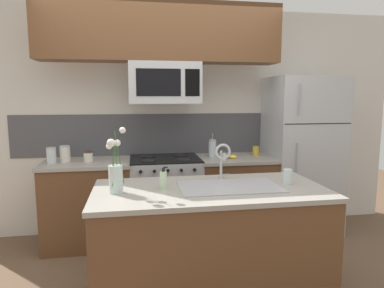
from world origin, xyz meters
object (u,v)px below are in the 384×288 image
Objects in this scene: refrigerator at (301,155)px; flower_vase at (116,175)px; storage_jar_medium at (65,154)px; sink_faucet at (223,157)px; microwave at (164,83)px; drinking_glass at (287,177)px; storage_jar_tall at (51,155)px; dish_soap_bottle at (163,179)px; banana_bunch at (230,156)px; french_press at (212,148)px; coffee_tin at (256,151)px; stove_range at (165,199)px; storage_jar_short at (88,157)px.

flower_vase is (-2.07, -1.29, 0.14)m from refrigerator.
storage_jar_medium is 0.56× the size of sink_faucet.
refrigerator is at bearing 40.58° from sink_faucet.
drinking_glass is (0.85, -1.22, -0.76)m from microwave.
storage_jar_tall is 0.14m from storage_jar_medium.
dish_soap_bottle is (-0.50, -0.17, -0.13)m from sink_faucet.
dish_soap_bottle is 0.97m from drinking_glass.
storage_jar_medium is 1.77m from banana_bunch.
storage_jar_medium is 0.91× the size of banana_bunch.
dish_soap_bottle reaches higher than banana_bunch.
storage_jar_tall is 0.62× the size of french_press.
banana_bunch is (0.72, -0.04, -0.80)m from microwave.
storage_jar_medium is 1.04× the size of dish_soap_bottle.
refrigerator is 0.55m from coffee_tin.
storage_jar_short is at bearing -179.86° from stove_range.
refrigerator is 2.66m from storage_jar_medium.
microwave reaches higher than french_press.
drinking_glass reaches higher than storage_jar_short.
microwave is 0.41× the size of refrigerator.
storage_jar_short is at bearing 143.46° from drinking_glass.
microwave is 1.12m from storage_jar_short.
storage_jar_tall reaches higher than stove_range.
microwave is 4.51× the size of dish_soap_bottle.
french_press is 1.33m from drinking_glass.
microwave reaches higher than storage_jar_medium.
stove_range is 4.91× the size of banana_bunch.
coffee_tin is at bearing 176.84° from refrigerator.
storage_jar_medium is 2.28m from drinking_glass.
refrigerator is 9.58× the size of banana_bunch.
sink_faucet is (-0.68, -1.08, 0.14)m from coffee_tin.
flower_vase reaches higher than drinking_glass.
refrigerator is 17.27× the size of storage_jar_short.
drinking_glass is at bearing -30.63° from storage_jar_tall.
drinking_glass is (-0.21, -1.29, 0.00)m from coffee_tin.
storage_jar_medium reaches higher than drinking_glass.
storage_jar_medium is (0.13, 0.06, 0.00)m from storage_jar_tall.
french_press is (1.72, 0.09, 0.02)m from storage_jar_tall.
storage_jar_tall is 2.36m from drinking_glass.
coffee_tin is at bearing 80.74° from drinking_glass.
storage_jar_medium is 1.44× the size of drinking_glass.
refrigerator is 6.79× the size of french_press.
flower_vase is (-0.84, -0.24, -0.07)m from sink_faucet.
storage_jar_short is 0.22× the size of flower_vase.
sink_faucet is 1.85× the size of dish_soap_bottle.
banana_bunch is at bearing -0.81° from storage_jar_tall.
storage_jar_medium is 0.65× the size of french_press.
storage_jar_short reaches higher than banana_bunch.
coffee_tin is 1.29m from sink_faucet.
microwave is 7.09× the size of storage_jar_short.
coffee_tin reaches higher than banana_bunch.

